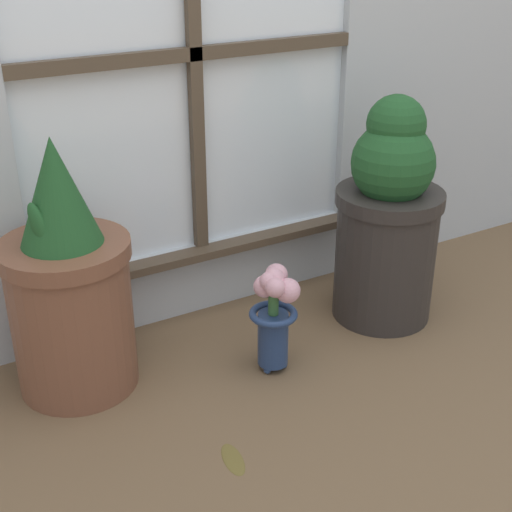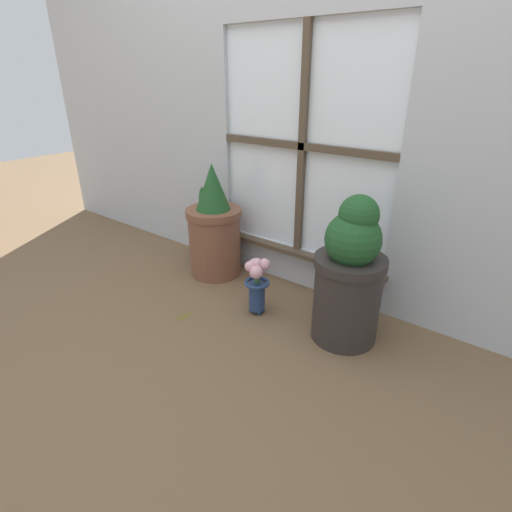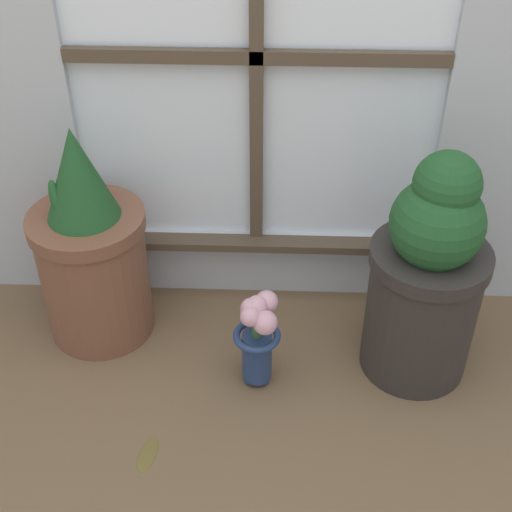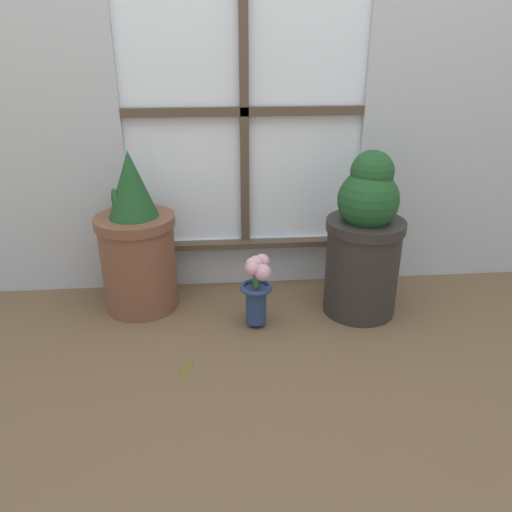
% 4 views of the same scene
% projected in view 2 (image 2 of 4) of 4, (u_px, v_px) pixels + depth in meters
% --- Properties ---
extents(ground_plane, '(10.00, 10.00, 0.00)m').
position_uv_depth(ground_plane, '(217.00, 336.00, 1.82)').
color(ground_plane, brown).
extents(wall_with_window, '(4.40, 0.10, 2.50)m').
position_uv_depth(wall_with_window, '(310.00, 29.00, 1.77)').
color(wall_with_window, '#B2B7BC').
rests_on(wall_with_window, ground_plane).
extents(potted_plant_left, '(0.32, 0.32, 0.66)m').
position_uv_depth(potted_plant_left, '(214.00, 229.00, 2.30)').
color(potted_plant_left, brown).
rests_on(potted_plant_left, ground_plane).
extents(potted_plant_right, '(0.31, 0.31, 0.66)m').
position_uv_depth(potted_plant_right, '(349.00, 276.00, 1.70)').
color(potted_plant_right, '#2D2826').
rests_on(potted_plant_right, ground_plane).
extents(flower_vase, '(0.13, 0.13, 0.30)m').
position_uv_depth(flower_vase, '(257.00, 281.00, 1.93)').
color(flower_vase, navy).
rests_on(flower_vase, ground_plane).
extents(fallen_leaf, '(0.06, 0.12, 0.01)m').
position_uv_depth(fallen_leaf, '(183.00, 316.00, 1.97)').
color(fallen_leaf, brown).
rests_on(fallen_leaf, ground_plane).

